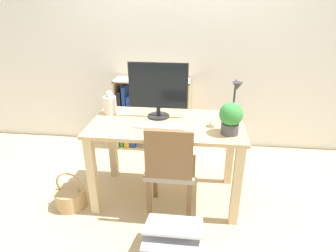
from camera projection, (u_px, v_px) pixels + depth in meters
ground_plane at (167, 195)px, 2.68m from camera, size 10.00×10.00×0.00m
wall_back at (178, 39)px, 3.19m from camera, size 8.00×0.05×2.60m
desk at (167, 138)px, 2.43m from camera, size 1.29×0.68×0.76m
monitor at (158, 88)px, 2.38m from camera, size 0.51×0.19×0.48m
keyboard at (160, 126)px, 2.28m from camera, size 0.41×0.12×0.02m
vase at (110, 104)px, 2.52m from camera, size 0.12×0.12×0.22m
desk_lamp at (235, 99)px, 2.23m from camera, size 0.10×0.19×0.38m
potted_plant at (231, 117)px, 2.12m from camera, size 0.18×0.18×0.25m
chair at (170, 168)px, 2.25m from camera, size 0.40×0.40×0.86m
bookshelf at (141, 117)px, 3.45m from camera, size 0.88×0.28×0.87m
basket at (71, 197)px, 2.51m from camera, size 0.27×0.27×0.35m
storage_box at (173, 246)px, 1.96m from camera, size 0.41×0.39×0.33m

